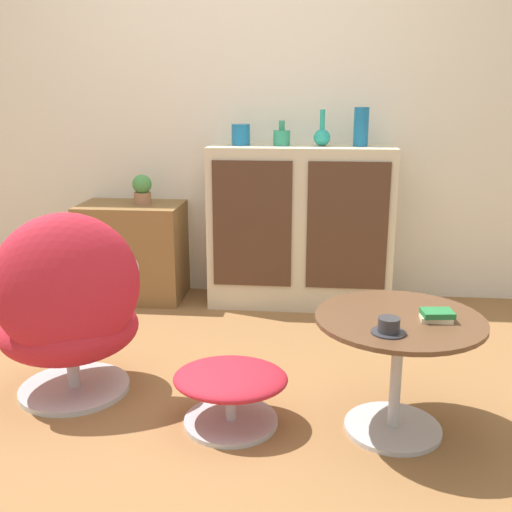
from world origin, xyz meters
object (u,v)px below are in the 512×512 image
object	(u,v)px
coffee_table	(397,353)
sideboard	(300,226)
ottoman	(231,385)
potted_plant	(142,189)
egg_chair	(69,310)
tv_console	(133,251)
book_stack	(437,315)
vase_inner_left	(282,137)
vase_rightmost	(361,127)
vase_leftmost	(241,135)
teacup	(389,327)
vase_inner_right	(322,136)

from	to	relation	value
coffee_table	sideboard	bearing A→B (deg)	105.87
ottoman	potted_plant	size ratio (longest dim) A/B	2.45
ottoman	egg_chair	bearing A→B (deg)	167.68
tv_console	book_stack	world-z (taller)	tv_console
egg_chair	potted_plant	world-z (taller)	egg_chair
tv_console	vase_inner_left	distance (m)	1.20
ottoman	coffee_table	size ratio (longest dim) A/B	0.72
tv_console	potted_plant	size ratio (longest dim) A/B	3.44
ottoman	vase_rightmost	world-z (taller)	vase_rightmost
tv_console	egg_chair	distance (m)	1.34
sideboard	potted_plant	bearing A→B (deg)	-179.63
vase_inner_left	tv_console	bearing A→B (deg)	-179.35
vase_leftmost	vase_inner_left	xyz separation A→B (m)	(0.25, -0.00, -0.01)
tv_console	teacup	bearing A→B (deg)	-48.82
coffee_table	vase_inner_left	size ratio (longest dim) A/B	4.35
ottoman	vase_rightmost	bearing A→B (deg)	68.96
tv_console	vase_leftmost	size ratio (longest dim) A/B	5.12
vase_leftmost	tv_console	bearing A→B (deg)	-179.12
potted_plant	tv_console	bearing A→B (deg)	-179.64
tv_console	teacup	distance (m)	2.18
coffee_table	vase_inner_right	size ratio (longest dim) A/B	3.01
book_stack	sideboard	bearing A→B (deg)	110.11
vase_rightmost	teacup	world-z (taller)	vase_rightmost
coffee_table	vase_inner_right	xyz separation A→B (m)	(-0.30, 1.48, 0.72)
potted_plant	teacup	size ratio (longest dim) A/B	1.52
potted_plant	book_stack	world-z (taller)	potted_plant
tv_console	coffee_table	bearing A→B (deg)	-44.57
teacup	coffee_table	bearing A→B (deg)	69.62
vase_inner_left	vase_rightmost	bearing A→B (deg)	0.00
sideboard	coffee_table	xyz separation A→B (m)	(0.42, -1.48, -0.16)
ottoman	vase_rightmost	size ratio (longest dim) A/B	2.03
coffee_table	vase_inner_left	bearing A→B (deg)	110.04
vase_leftmost	vase_inner_right	world-z (taller)	vase_inner_right
teacup	tv_console	bearing A→B (deg)	131.18
ottoman	vase_rightmost	xyz separation A→B (m)	(0.57, 1.49, 0.93)
egg_chair	vase_inner_right	distance (m)	1.83
book_stack	vase_inner_left	bearing A→B (deg)	114.00
vase_inner_left	vase_inner_right	world-z (taller)	vase_inner_right
sideboard	vase_rightmost	world-z (taller)	vase_rightmost
coffee_table	vase_leftmost	xyz separation A→B (m)	(-0.79, 1.48, 0.72)
vase_leftmost	vase_inner_left	size ratio (longest dim) A/B	0.85
vase_inner_left	potted_plant	world-z (taller)	vase_inner_left
sideboard	potted_plant	size ratio (longest dim) A/B	5.94
egg_chair	teacup	distance (m)	1.34
vase_inner_left	sideboard	bearing A→B (deg)	-1.84
tv_console	vase_rightmost	world-z (taller)	vase_rightmost
vase_leftmost	book_stack	size ratio (longest dim) A/B	1.03
tv_console	book_stack	xyz separation A→B (m)	(1.62, -1.49, 0.19)
tv_console	vase_inner_right	distance (m)	1.40
ottoman	teacup	xyz separation A→B (m)	(0.59, -0.15, 0.33)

